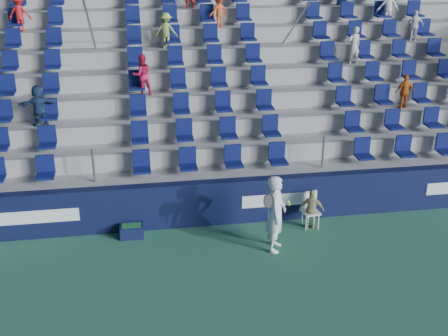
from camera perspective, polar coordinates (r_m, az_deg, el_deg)
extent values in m
plane|color=#2C674B|center=(12.17, 1.15, -12.59)|extent=(70.00, 70.00, 0.00)
cube|color=#0E1334|center=(14.54, -0.99, -3.51)|extent=(24.00, 0.30, 1.20)
cube|color=white|center=(14.64, -20.74, -4.84)|extent=(3.20, 0.02, 0.34)
cube|color=white|center=(14.65, 4.92, -3.30)|extent=(1.60, 0.02, 0.34)
cube|color=gray|center=(15.05, -1.30, -2.55)|extent=(24.00, 0.85, 1.20)
cube|color=gray|center=(15.72, -1.73, -0.42)|extent=(24.00, 0.85, 1.70)
cube|color=gray|center=(16.41, -2.12, 1.54)|extent=(24.00, 0.85, 2.20)
cube|color=gray|center=(17.11, -2.48, 3.34)|extent=(24.00, 0.85, 2.70)
cube|color=gray|center=(17.83, -2.81, 5.00)|extent=(24.00, 0.85, 3.20)
cube|color=gray|center=(18.57, -3.11, 6.53)|extent=(24.00, 0.85, 3.70)
cube|color=gray|center=(19.32, -3.40, 7.94)|extent=(24.00, 0.85, 4.20)
cube|color=gray|center=(20.07, -3.67, 9.24)|extent=(24.00, 0.85, 4.70)
cube|color=gray|center=(20.84, -3.91, 10.45)|extent=(24.00, 0.85, 5.20)
cube|color=gray|center=(21.40, -4.12, 12.14)|extent=(24.00, 0.50, 6.20)
cube|color=#0C1349|center=(14.67, -1.33, 0.80)|extent=(16.05, 0.50, 0.70)
cube|color=#0C1349|center=(15.29, -1.78, 3.72)|extent=(16.05, 0.50, 0.70)
cube|color=#0C1349|center=(15.94, -2.19, 6.41)|extent=(16.05, 0.50, 0.70)
cube|color=#0C1349|center=(16.62, -2.58, 8.88)|extent=(16.05, 0.50, 0.70)
cube|color=#0C1349|center=(17.34, -2.93, 11.15)|extent=(16.05, 0.50, 0.70)
cube|color=#0C1349|center=(18.07, -3.27, 13.24)|extent=(16.05, 0.50, 0.70)
cube|color=#0C1349|center=(18.84, -3.58, 15.16)|extent=(16.05, 0.50, 0.70)
cylinder|color=gray|center=(17.14, -13.28, 13.18)|extent=(0.06, 7.68, 4.55)
cylinder|color=gray|center=(17.75, 6.98, 13.92)|extent=(0.06, 7.68, 4.55)
imported|color=#D25E18|center=(17.57, 17.90, 7.41)|extent=(0.61, 0.29, 1.01)
imported|color=#C21942|center=(16.42, -8.33, 9.34)|extent=(0.66, 0.57, 1.17)
imported|color=navy|center=(15.95, -18.30, 6.06)|extent=(1.09, 0.58, 1.12)
imported|color=beige|center=(18.44, 13.06, 12.04)|extent=(0.47, 0.35, 1.16)
imported|color=red|center=(19.00, -20.04, 14.54)|extent=(0.77, 0.54, 1.09)
imported|color=beige|center=(20.54, 16.35, 15.57)|extent=(0.79, 0.54, 1.13)
imported|color=#E8471B|center=(18.88, -0.54, 15.67)|extent=(0.73, 0.56, 0.99)
imported|color=white|center=(20.12, 18.81, 13.52)|extent=(0.62, 0.32, 1.00)
imported|color=#8CAC44|center=(17.93, -5.90, 13.70)|extent=(0.79, 0.59, 1.09)
imported|color=silver|center=(13.28, 5.31, -4.62)|extent=(0.67, 0.81, 1.91)
cylinder|color=navy|center=(12.93, 4.52, -4.57)|extent=(0.03, 0.03, 0.28)
torus|color=black|center=(12.80, 4.56, -3.38)|extent=(0.30, 0.17, 0.28)
plane|color=#262626|center=(12.80, 4.56, -3.38)|extent=(0.30, 0.16, 0.29)
sphere|color=#BDCC2F|center=(13.02, 6.64, -3.70)|extent=(0.07, 0.07, 0.07)
sphere|color=#BDCC2F|center=(13.06, 6.58, -3.46)|extent=(0.07, 0.07, 0.07)
cube|color=white|center=(14.60, 8.81, -4.46)|extent=(0.47, 0.47, 0.04)
cube|color=white|center=(14.65, 8.65, -3.24)|extent=(0.41, 0.11, 0.50)
cylinder|color=white|center=(14.51, 8.33, -5.59)|extent=(0.03, 0.03, 0.41)
cylinder|color=white|center=(14.61, 9.57, -5.48)|extent=(0.03, 0.03, 0.41)
cylinder|color=white|center=(14.79, 7.96, -4.99)|extent=(0.03, 0.03, 0.41)
cylinder|color=white|center=(14.88, 9.18, -4.88)|extent=(0.03, 0.03, 0.41)
imported|color=tan|center=(14.51, 8.90, -4.17)|extent=(0.68, 0.45, 1.07)
cube|color=#0F1537|center=(14.29, -9.35, -6.35)|extent=(0.58, 0.38, 0.32)
cube|color=#1E662D|center=(14.25, -9.36, -6.10)|extent=(0.48, 0.28, 0.19)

